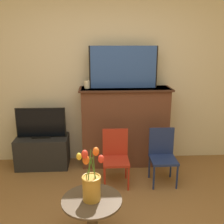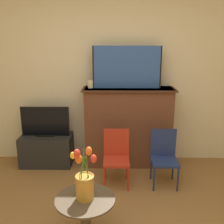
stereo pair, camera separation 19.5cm
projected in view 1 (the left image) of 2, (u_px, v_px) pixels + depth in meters
wall_back at (105, 72)px, 3.81m from camera, size 8.00×0.06×2.70m
fireplace_mantel at (125, 126)px, 3.82m from camera, size 1.29×0.41×1.15m
painting at (123, 67)px, 3.60m from camera, size 0.95×0.03×0.58m
mantel_candle at (87, 85)px, 3.63m from camera, size 0.08×0.08×0.10m
tv_stand at (43, 151)px, 3.82m from camera, size 0.74×0.41×0.45m
tv_monitor at (41, 123)px, 3.71m from camera, size 0.69×0.12×0.43m
chair_red at (116, 154)px, 3.33m from camera, size 0.33×0.33×0.70m
chair_blue at (162, 153)px, 3.37m from camera, size 0.33×0.33×0.70m
side_table at (92, 214)px, 2.34m from camera, size 0.54×0.54×0.44m
vase_tulips at (91, 183)px, 2.25m from camera, size 0.24×0.19×0.50m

